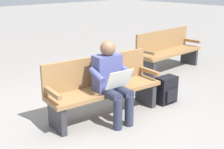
# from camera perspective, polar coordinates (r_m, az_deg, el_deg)

# --- Properties ---
(ground_plane) EXTENTS (40.00, 40.00, 0.00)m
(ground_plane) POSITION_cam_1_polar(r_m,az_deg,el_deg) (4.66, -1.21, -7.81)
(ground_plane) COLOR gray
(bench_near) EXTENTS (1.84, 0.69, 0.90)m
(bench_near) POSITION_cam_1_polar(r_m,az_deg,el_deg) (4.54, -1.75, -2.25)
(bench_near) COLOR olive
(bench_near) RESTS_ON ground
(person_seated) EXTENTS (0.60, 0.60, 1.18)m
(person_seated) POSITION_cam_1_polar(r_m,az_deg,el_deg) (4.30, -0.08, -0.99)
(person_seated) COLOR #474C84
(person_seated) RESTS_ON ground
(backpack) EXTENTS (0.37, 0.27, 0.46)m
(backpack) POSITION_cam_1_polar(r_m,az_deg,el_deg) (5.14, 10.24, -2.92)
(backpack) COLOR black
(backpack) RESTS_ON ground
(bench_far) EXTENTS (1.81, 0.52, 0.90)m
(bench_far) POSITION_cam_1_polar(r_m,az_deg,el_deg) (6.98, 10.45, 4.55)
(bench_far) COLOR olive
(bench_far) RESTS_ON ground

